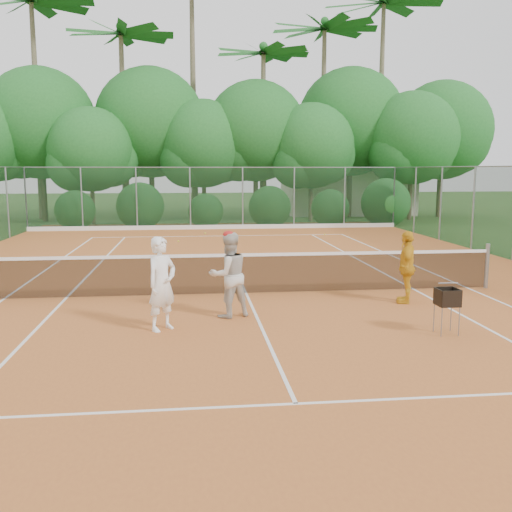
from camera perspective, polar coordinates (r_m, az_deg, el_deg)
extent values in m
plane|color=#274A1A|center=(13.42, -0.98, -3.89)|extent=(120.00, 120.00, 0.00)
cube|color=#BA652B|center=(13.42, -0.98, -3.85)|extent=(18.00, 36.00, 0.02)
cube|color=beige|center=(38.46, 9.01, 6.43)|extent=(8.00, 5.00, 3.00)
cylinder|color=gray|center=(15.07, 22.08, -0.93)|extent=(0.10, 0.10, 1.10)
cube|color=black|center=(13.32, -0.99, -1.87)|extent=(11.87, 0.03, 0.86)
cube|color=white|center=(13.24, -0.99, 0.10)|extent=(11.87, 0.04, 0.07)
imported|color=white|center=(10.41, -9.40, -2.76)|extent=(0.73, 0.73, 1.71)
imported|color=beige|center=(11.21, -2.74, -1.90)|extent=(1.00, 0.89, 1.68)
ellipsoid|color=#B21917|center=(11.09, -2.77, 2.17)|extent=(0.22, 0.22, 0.14)
imported|color=gold|center=(12.83, 14.83, -1.06)|extent=(0.70, 1.00, 1.58)
cylinder|color=gray|center=(10.50, 18.07, -6.32)|extent=(0.02, 0.02, 0.52)
cylinder|color=gray|center=(10.91, 18.91, -5.79)|extent=(0.02, 0.02, 0.52)
cube|color=black|center=(10.61, 18.60, -3.91)|extent=(0.36, 0.36, 0.30)
sphere|color=#C5DD33|center=(25.96, -5.11, 2.29)|extent=(0.07, 0.07, 0.07)
sphere|color=yellow|center=(23.16, -7.77, 1.47)|extent=(0.07, 0.07, 0.07)
sphere|color=yellow|center=(25.56, 6.89, 2.16)|extent=(0.07, 0.07, 0.07)
cube|color=white|center=(25.12, -3.61, 2.02)|extent=(11.03, 0.06, 0.01)
cube|color=white|center=(14.01, -23.98, -4.02)|extent=(0.06, 23.77, 0.01)
cube|color=white|center=(14.96, 20.45, -3.04)|extent=(0.06, 23.77, 0.01)
cube|color=white|center=(13.65, -18.46, -4.02)|extent=(0.06, 23.77, 0.01)
cube|color=white|center=(14.39, 15.56, -3.25)|extent=(0.06, 23.77, 0.01)
cube|color=white|center=(19.69, -2.79, 0.20)|extent=(8.23, 0.06, 0.01)
cube|color=white|center=(7.35, 4.01, -14.52)|extent=(8.23, 0.06, 0.01)
cube|color=white|center=(13.41, -0.98, -3.79)|extent=(0.06, 12.80, 0.01)
cube|color=#19381E|center=(28.10, -3.97, 5.78)|extent=(18.00, 0.02, 3.00)
cylinder|color=gray|center=(29.12, -22.03, 5.28)|extent=(0.07, 0.07, 3.00)
cylinder|color=gray|center=(29.89, 13.63, 5.73)|extent=(0.07, 0.07, 3.00)
cylinder|color=gray|center=(29.12, -22.03, 5.28)|extent=(0.07, 0.07, 3.00)
cylinder|color=gray|center=(29.89, 13.63, 5.73)|extent=(0.07, 0.07, 3.00)
cylinder|color=brown|center=(34.54, -20.48, 6.92)|extent=(0.30, 0.30, 4.40)
sphere|color=#1E5C21|center=(34.63, -20.77, 12.31)|extent=(6.16, 6.16, 6.16)
cylinder|color=brown|center=(32.00, -16.03, 5.96)|extent=(0.22, 0.22, 3.20)
sphere|color=#1E5C21|center=(31.99, -16.21, 10.20)|extent=(4.48, 4.48, 4.48)
cylinder|color=brown|center=(34.12, -10.38, 7.39)|extent=(0.31, 0.31, 4.50)
sphere|color=#1E5C21|center=(34.22, -10.53, 12.97)|extent=(6.30, 6.30, 6.30)
cylinder|color=brown|center=(32.57, -5.22, 6.56)|extent=(0.24, 0.24, 3.50)
sphere|color=#1E5C21|center=(32.58, -5.28, 11.12)|extent=(4.90, 4.90, 4.90)
cylinder|color=brown|center=(33.26, -0.03, 7.16)|extent=(0.28, 0.28, 4.10)
sphere|color=#1E5C21|center=(33.32, -0.03, 12.38)|extent=(5.74, 5.74, 5.74)
cylinder|color=brown|center=(32.57, 5.49, 6.47)|extent=(0.23, 0.23, 3.40)
sphere|color=#1E5C21|center=(32.57, 5.56, 10.90)|extent=(4.76, 4.76, 4.76)
cylinder|color=brown|center=(35.89, 9.34, 7.59)|extent=(0.32, 0.32, 4.65)
sphere|color=#1E5C21|center=(36.00, 9.47, 13.07)|extent=(6.51, 6.51, 6.51)
cylinder|color=brown|center=(34.69, 15.17, 6.67)|extent=(0.26, 0.26, 3.80)
sphere|color=#1E5C21|center=(34.72, 15.35, 11.31)|extent=(5.32, 5.32, 5.32)
cylinder|color=brown|center=(37.13, 17.88, 7.01)|extent=(0.29, 0.29, 4.25)
sphere|color=#1E5C21|center=(37.19, 18.11, 11.86)|extent=(5.95, 5.95, 5.95)
cone|color=brown|center=(36.29, -21.06, 13.75)|extent=(0.44, 0.44, 13.00)
cone|color=brown|center=(34.34, -13.09, 12.74)|extent=(0.44, 0.44, 11.00)
sphere|color=#1E5C21|center=(35.15, -13.40, 21.45)|extent=(0.50, 0.50, 0.50)
cone|color=brown|center=(36.33, -6.30, 15.85)|extent=(0.44, 0.44, 15.00)
cone|color=brown|center=(33.87, 0.73, 12.17)|extent=(0.44, 0.44, 10.00)
sphere|color=#1E5C21|center=(34.51, 0.75, 20.24)|extent=(0.50, 0.50, 0.50)
cone|color=brown|center=(36.62, 6.72, 13.42)|extent=(0.44, 0.44, 12.00)
sphere|color=#1E5C21|center=(37.56, 6.89, 22.30)|extent=(0.50, 0.50, 0.50)
cone|color=brown|center=(38.76, 12.36, 14.50)|extent=(0.44, 0.44, 14.00)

